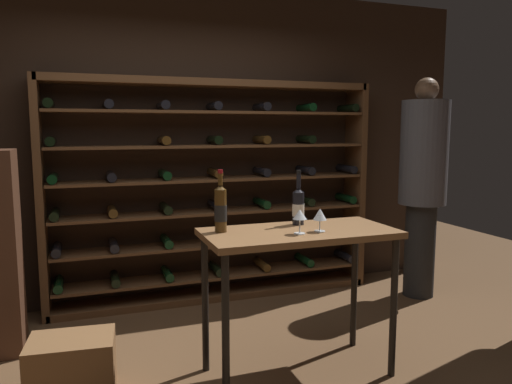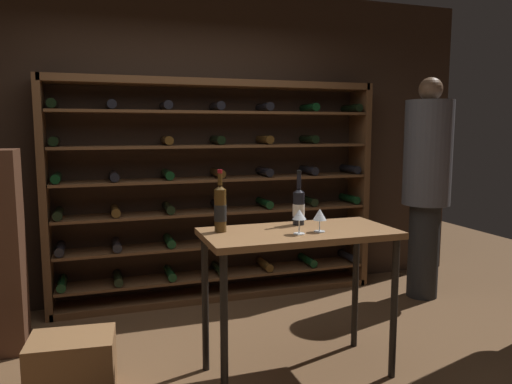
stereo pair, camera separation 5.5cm
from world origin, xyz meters
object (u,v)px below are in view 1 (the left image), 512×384
wine_glass_stemmed_left (300,215)px  wine_bottle_black_capsule (298,206)px  wine_rack (215,193)px  wine_glass_stemmed_center (320,215)px  wine_crate (72,367)px  tasting_table (299,248)px  wine_bottle_red_label (221,209)px  person_bystander_red_print (423,177)px

wine_glass_stemmed_left → wine_bottle_black_capsule: bearing=67.1°
wine_rack → wine_glass_stemmed_center: wine_rack is taller
wine_bottle_black_capsule → wine_crate: bearing=178.2°
tasting_table → wine_crate: bearing=171.3°
wine_crate → wine_bottle_black_capsule: 1.67m
tasting_table → wine_crate: (-1.35, 0.21, -0.64)m
wine_glass_stemmed_left → tasting_table: bearing=66.4°
wine_bottle_black_capsule → wine_glass_stemmed_center: 0.25m
tasting_table → wine_glass_stemmed_center: 0.25m
wine_crate → wine_glass_stemmed_center: bearing=-11.3°
wine_crate → wine_bottle_red_label: (0.88, -0.10, 0.90)m
wine_bottle_black_capsule → wine_glass_stemmed_left: (-0.11, -0.26, -0.01)m
person_bystander_red_print → wine_bottle_black_capsule: (-1.61, -0.79, -0.06)m
person_bystander_red_print → wine_crate: person_bystander_red_print is taller
tasting_table → wine_crate: 1.51m
person_bystander_red_print → wine_rack: bearing=19.8°
wine_rack → wine_crate: bearing=-132.4°
wine_rack → wine_bottle_red_label: (-0.35, -1.44, 0.10)m
tasting_table → wine_glass_stemmed_left: bearing=-113.6°
wine_bottle_black_capsule → person_bystander_red_print: bearing=26.2°
wine_glass_stemmed_center → wine_bottle_black_capsule: bearing=97.2°
wine_crate → wine_bottle_black_capsule: (1.41, -0.04, 0.88)m
wine_rack → wine_glass_stemmed_left: 1.65m
wine_bottle_black_capsule → wine_glass_stemmed_center: size_ratio=2.51×
wine_bottle_black_capsule → wine_bottle_red_label: bearing=-174.5°
wine_bottle_black_capsule → wine_glass_stemmed_center: wine_bottle_black_capsule is taller
wine_crate → wine_bottle_red_label: size_ratio=1.27×
person_bystander_red_print → wine_glass_stemmed_center: (-1.58, -1.04, -0.08)m
wine_rack → person_bystander_red_print: bearing=-18.2°
person_bystander_red_print → tasting_table: bearing=67.7°
wine_rack → person_bystander_red_print: size_ratio=1.48×
wine_bottle_red_label → wine_bottle_black_capsule: bearing=5.5°
wine_bottle_red_label → wine_glass_stemmed_center: size_ratio=2.67×
person_bystander_red_print → wine_glass_stemmed_left: bearing=69.6°
wine_glass_stemmed_left → wine_glass_stemmed_center: bearing=6.9°
tasting_table → wine_bottle_red_label: 0.55m
person_bystander_red_print → wine_bottle_black_capsule: 1.79m
wine_bottle_red_label → wine_glass_stemmed_center: 0.60m
wine_bottle_red_label → wine_glass_stemmed_center: (0.57, -0.19, -0.04)m
wine_rack → person_bystander_red_print: 1.90m
wine_rack → wine_bottle_black_capsule: wine_rack is taller
wine_crate → wine_bottle_black_capsule: bearing=-1.8°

